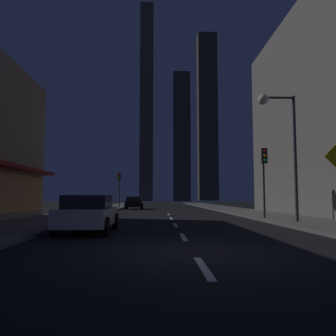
{
  "coord_description": "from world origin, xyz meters",
  "views": [
    {
      "loc": [
        -0.9,
        -8.76,
        1.37
      ],
      "look_at": [
        0.0,
        20.11,
        3.84
      ],
      "focal_mm": 36.69,
      "sensor_mm": 36.0,
      "label": 1
    }
  ],
  "objects_px": {
    "fire_hydrant_far_left": "(107,206)",
    "traffic_light_near_right": "(264,167)",
    "traffic_light_far_left": "(119,182)",
    "street_lamp_right": "(279,126)",
    "car_parked_far": "(134,203)",
    "car_parked_near": "(88,213)"
  },
  "relations": [
    {
      "from": "car_parked_near",
      "to": "fire_hydrant_far_left",
      "type": "distance_m",
      "value": 21.09
    },
    {
      "from": "car_parked_near",
      "to": "street_lamp_right",
      "type": "xyz_separation_m",
      "value": [
        8.98,
        3.7,
        4.33
      ]
    },
    {
      "from": "traffic_light_near_right",
      "to": "traffic_light_far_left",
      "type": "relative_size",
      "value": 1.0
    },
    {
      "from": "traffic_light_near_right",
      "to": "fire_hydrant_far_left",
      "type": "bearing_deg",
      "value": 128.54
    },
    {
      "from": "car_parked_far",
      "to": "fire_hydrant_far_left",
      "type": "height_order",
      "value": "car_parked_far"
    },
    {
      "from": "car_parked_near",
      "to": "traffic_light_far_left",
      "type": "height_order",
      "value": "traffic_light_far_left"
    },
    {
      "from": "car_parked_near",
      "to": "car_parked_far",
      "type": "xyz_separation_m",
      "value": [
        0.0,
        26.64,
        0.0
      ]
    },
    {
      "from": "traffic_light_near_right",
      "to": "street_lamp_right",
      "type": "distance_m",
      "value": 3.5
    },
    {
      "from": "fire_hydrant_far_left",
      "to": "traffic_light_far_left",
      "type": "xyz_separation_m",
      "value": [
        0.4,
        6.99,
        2.74
      ]
    },
    {
      "from": "car_parked_far",
      "to": "traffic_light_far_left",
      "type": "height_order",
      "value": "traffic_light_far_left"
    },
    {
      "from": "car_parked_far",
      "to": "street_lamp_right",
      "type": "relative_size",
      "value": 0.64
    },
    {
      "from": "traffic_light_near_right",
      "to": "street_lamp_right",
      "type": "bearing_deg",
      "value": -92.33
    },
    {
      "from": "fire_hydrant_far_left",
      "to": "traffic_light_near_right",
      "type": "height_order",
      "value": "traffic_light_near_right"
    },
    {
      "from": "fire_hydrant_far_left",
      "to": "traffic_light_near_right",
      "type": "bearing_deg",
      "value": -51.46
    },
    {
      "from": "car_parked_near",
      "to": "street_lamp_right",
      "type": "distance_m",
      "value": 10.63
    },
    {
      "from": "traffic_light_far_left",
      "to": "street_lamp_right",
      "type": "bearing_deg",
      "value": -65.84
    },
    {
      "from": "street_lamp_right",
      "to": "traffic_light_far_left",
      "type": "bearing_deg",
      "value": 114.16
    },
    {
      "from": "traffic_light_far_left",
      "to": "street_lamp_right",
      "type": "height_order",
      "value": "street_lamp_right"
    },
    {
      "from": "car_parked_far",
      "to": "street_lamp_right",
      "type": "bearing_deg",
      "value": -68.62
    },
    {
      "from": "traffic_light_far_left",
      "to": "car_parked_far",
      "type": "bearing_deg",
      "value": -34.7
    },
    {
      "from": "car_parked_far",
      "to": "street_lamp_right",
      "type": "distance_m",
      "value": 25.01
    },
    {
      "from": "car_parked_near",
      "to": "traffic_light_near_right",
      "type": "distance_m",
      "value": 11.54
    }
  ]
}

